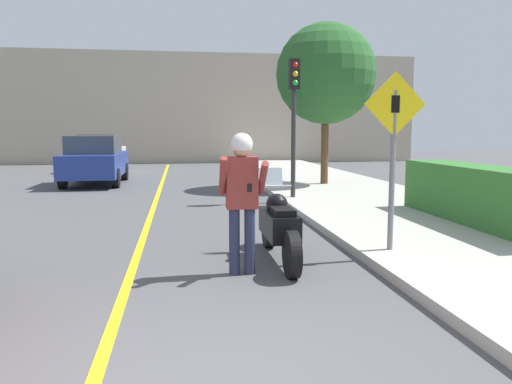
{
  "coord_description": "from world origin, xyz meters",
  "views": [
    {
      "loc": [
        0.07,
        -3.34,
        1.87
      ],
      "look_at": [
        1.14,
        3.73,
        0.98
      ],
      "focal_mm": 35.0,
      "sensor_mm": 36.0,
      "label": 1
    }
  ],
  "objects": [
    {
      "name": "person_biker",
      "position": [
        0.84,
        2.94,
        1.14
      ],
      "size": [
        0.59,
        0.49,
        1.83
      ],
      "color": "#282D4C",
      "rests_on": "ground"
    },
    {
      "name": "crossing_sign",
      "position": [
        3.07,
        3.39,
        1.67
      ],
      "size": [
        0.91,
        0.08,
        2.54
      ],
      "color": "slate",
      "rests_on": "sidewalk_curb"
    },
    {
      "name": "parked_car_white",
      "position": [
        -3.52,
        20.24,
        0.86
      ],
      "size": [
        1.88,
        4.2,
        1.68
      ],
      "color": "black",
      "rests_on": "ground"
    },
    {
      "name": "road_center_line",
      "position": [
        -0.6,
        6.0,
        0.0
      ],
      "size": [
        0.12,
        36.0,
        0.01
      ],
      "color": "yellow",
      "rests_on": "ground"
    },
    {
      "name": "traffic_light",
      "position": [
        2.95,
        9.22,
        2.59
      ],
      "size": [
        0.26,
        0.3,
        3.51
      ],
      "color": "#2D2D30",
      "rests_on": "sidewalk_curb"
    },
    {
      "name": "hedge_row",
      "position": [
        5.6,
        5.12,
        0.67
      ],
      "size": [
        0.9,
        4.49,
        1.06
      ],
      "color": "#33702D",
      "rests_on": "sidewalk_curb"
    },
    {
      "name": "parked_car_blue",
      "position": [
        -2.85,
        14.53,
        0.86
      ],
      "size": [
        1.88,
        4.2,
        1.68
      ],
      "color": "black",
      "rests_on": "ground"
    },
    {
      "name": "motorcycle",
      "position": [
        1.45,
        3.54,
        0.5
      ],
      "size": [
        0.62,
        2.31,
        1.29
      ],
      "color": "black",
      "rests_on": "ground"
    },
    {
      "name": "building_backdrop",
      "position": [
        0.0,
        26.0,
        3.11
      ],
      "size": [
        28.0,
        1.2,
        6.22
      ],
      "color": "#B2A38E",
      "rests_on": "ground"
    },
    {
      "name": "sidewalk_curb",
      "position": [
        4.8,
        4.0,
        0.07
      ],
      "size": [
        4.4,
        44.0,
        0.14
      ],
      "color": "#ADA89E",
      "rests_on": "ground"
    },
    {
      "name": "street_tree",
      "position": [
        4.7,
        12.32,
        3.64
      ],
      "size": [
        3.18,
        3.18,
        5.1
      ],
      "color": "brown",
      "rests_on": "sidewalk_curb"
    }
  ]
}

